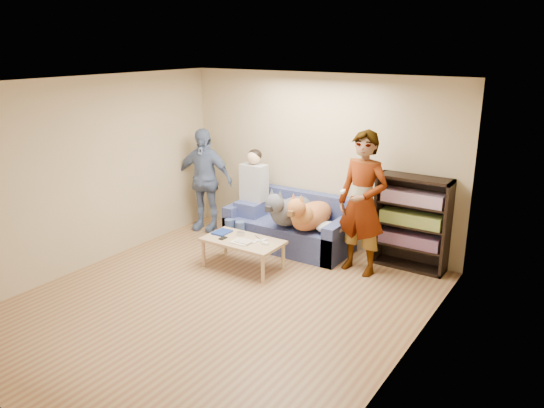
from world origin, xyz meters
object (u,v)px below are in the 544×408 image
Objects in this scene: person_seated at (250,193)px; camera_silver at (241,234)px; notebook_blue at (222,232)px; bookshelf at (412,221)px; dog_gray at (289,210)px; person_standing_left at (204,180)px; coffee_table at (243,243)px; dog_tan at (309,215)px; sofa at (290,229)px; person_standing_right at (362,203)px.

camera_silver is at bearing -63.40° from person_seated.
bookshelf is at bearing 28.35° from notebook_blue.
camera_silver is at bearing -115.10° from dog_gray.
person_standing_left is 15.43× the size of camera_silver.
bookshelf is at bearing 14.69° from dog_gray.
camera_silver is 2.37m from bookshelf.
coffee_table is at bearing -45.00° from camera_silver.
dog_gray is 1.15× the size of coffee_table.
camera_silver is 1.01m from dog_tan.
bookshelf reaches higher than notebook_blue.
coffee_table is (-0.57, -0.84, -0.28)m from dog_tan.
camera_silver is 0.99m from sofa.
notebook_blue is 0.18× the size of person_seated.
person_standing_left reaches higher than camera_silver.
person_standing_right is 1.02× the size of sofa.
person_standing_right is at bearing -16.25° from person_standing_left.
person_standing_left is at bearing -176.51° from sofa.
notebook_blue is at bearing -149.54° from person_standing_right.
dog_gray is 1.75m from bookshelf.
dog_tan is at bearing 55.92° from coffee_table.
person_standing_right reaches higher than dog_tan.
person_seated reaches higher than bookshelf.
person_standing_left is 0.96m from person_seated.
person_standing_right is at bearing -135.54° from bookshelf.
bookshelf is at bearing 8.37° from person_seated.
bookshelf is at bearing 30.09° from camera_silver.
person_standing_right is at bearing -3.36° from dog_gray.
dog_gray is 0.97× the size of bookshelf.
bookshelf is at bearing 7.40° from sofa.
person_seated reaches higher than sofa.
person_standing_left is (-2.88, 0.18, -0.12)m from person_standing_right.
person_seated is 1.15m from coffee_table.
person_seated is at bearing 173.70° from dog_gray.
person_standing_left reaches higher than notebook_blue.
bookshelf is (1.69, 0.44, 0.02)m from dog_gray.
dog_gray reaches higher than coffee_table.
coffee_table is at bearing -142.43° from person_standing_right.
dog_gray is at bearing -165.31° from bookshelf.
person_standing_left is 3.43m from bookshelf.
dog_gray is (-1.17, 0.07, -0.32)m from person_standing_right.
dog_gray is at bearing -62.97° from sofa.
bookshelf is (1.92, 1.30, 0.31)m from coffee_table.
notebook_blue is 1.15m from sofa.
bookshelf is at bearing 18.92° from dog_tan.
camera_silver is at bearing -148.10° from person_standing_right.
person_standing_left is 6.53× the size of notebook_blue.
coffee_table is (0.40, -0.05, -0.06)m from notebook_blue.
bookshelf is at bearing -7.10° from person_standing_left.
dog_gray is 0.34m from dog_tan.
person_seated is at bearing -168.95° from sofa.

